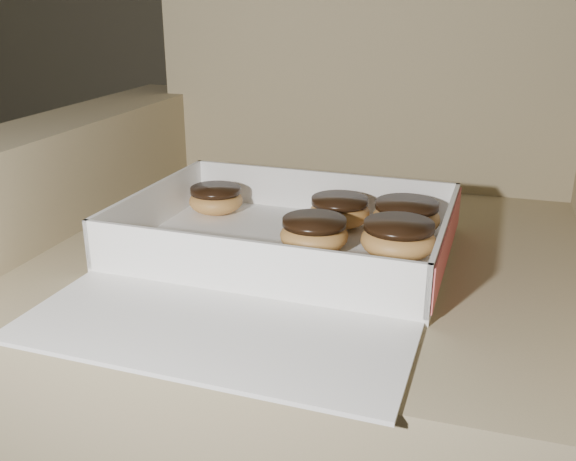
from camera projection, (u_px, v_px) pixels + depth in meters
The scene contains 10 objects.
armchair at pixel (332, 305), 1.01m from camera, with size 0.96×0.81×1.00m.
bakery_box at pixel (279, 252), 0.83m from camera, with size 0.43×0.50×0.07m.
donut_a at pixel (339, 211), 0.93m from camera, with size 0.09×0.09×0.04m.
donut_b at pixel (216, 199), 0.99m from camera, with size 0.08×0.08×0.04m.
donut_c at pixel (406, 217), 0.90m from camera, with size 0.10×0.10×0.05m.
donut_d at pixel (314, 233), 0.84m from camera, with size 0.09×0.09×0.05m.
donut_e at pixel (398, 238), 0.82m from camera, with size 0.10×0.10×0.05m.
crumb_a at pixel (174, 246), 0.86m from camera, with size 0.01×0.01×0.00m, color black.
crumb_b at pixel (420, 265), 0.80m from camera, with size 0.01×0.01×0.00m, color black.
crumb_c at pixel (192, 238), 0.89m from camera, with size 0.01×0.01×0.00m, color black.
Camera 1 is at (0.91, -0.37, 0.78)m, focal length 40.00 mm.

